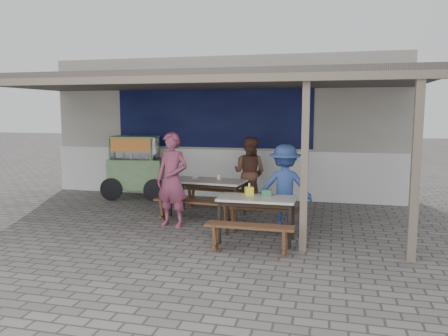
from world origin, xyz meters
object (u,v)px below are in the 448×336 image
bench_left_wall (219,194)px  patron_right_table (285,187)px  bench_right_wall (263,213)px  condiment_jar (219,177)px  bench_left_street (195,206)px  tissue_box (249,191)px  condiment_bowl (196,177)px  bench_right_street (250,232)px  vendor_cart (136,165)px  patron_wall_side (249,173)px  patron_street_side (172,180)px  donation_box (267,193)px  table_left (208,184)px  table_right (257,202)px

bench_left_wall → patron_right_table: bearing=-33.3°
bench_right_wall → condiment_jar: size_ratio=14.00×
bench_left_street → tissue_box: bearing=-24.3°
bench_left_wall → condiment_bowl: bearing=-119.7°
bench_left_street → condiment_jar: 0.98m
bench_right_street → bench_left_wall: bearing=113.3°
bench_left_street → vendor_cart: size_ratio=0.87×
bench_left_street → patron_wall_side: (0.77, 1.60, 0.45)m
patron_street_side → tissue_box: 1.59m
donation_box → patron_right_table: bearing=74.1°
bench_right_street → patron_wall_side: (-0.60, 3.12, 0.46)m
table_left → condiment_bowl: 0.35m
bench_right_street → vendor_cart: vendor_cart is taller
bench_right_wall → vendor_cart: 4.19m
donation_box → bench_right_street: bearing=-100.1°
bench_left_wall → donation_box: donation_box is taller
table_left → tissue_box: tissue_box is taller
bench_right_wall → bench_right_street: bearing=-90.0°
table_left → condiment_bowl: (-0.30, 0.15, 0.10)m
bench_left_wall → table_right: size_ratio=1.31×
table_right → donation_box: size_ratio=8.06×
table_right → donation_box: bearing=47.4°
donation_box → condiment_jar: bearing=128.7°
table_left → patron_street_side: 1.06m
bench_left_wall → condiment_bowl: condiment_bowl is taller
tissue_box → vendor_cart: bearing=141.2°
bench_left_wall → patron_street_side: bearing=-100.3°
vendor_cart → condiment_jar: size_ratio=19.49×
table_right → table_left: bearing=130.0°
patron_street_side → patron_right_table: patron_street_side is taller
bench_right_street → tissue_box: 0.97m
condiment_bowl → table_right: bearing=-46.6°
bench_right_street → condiment_bowl: bearing=124.4°
bench_right_wall → condiment_jar: (-1.10, 1.06, 0.47)m
bench_right_street → bench_right_wall: bearing=90.0°
patron_right_table → vendor_cart: bearing=-33.9°
patron_street_side → donation_box: 1.89m
bench_right_street → condiment_bowl: condiment_bowl is taller
bench_left_street → condiment_bowl: 0.94m
bench_right_wall → condiment_bowl: bearing=146.6°
patron_wall_side → tissue_box: bearing=116.7°
condiment_jar → condiment_bowl: size_ratio=0.54×
bench_right_street → vendor_cart: 4.99m
bench_right_wall → patron_wall_side: 1.99m
vendor_cart → patron_street_side: bearing=-58.6°
table_left → vendor_cart: size_ratio=0.85×
table_right → condiment_jar: 2.03m
vendor_cart → patron_wall_side: size_ratio=1.19×
table_right → patron_right_table: patron_right_table is taller
table_right → bench_right_wall: table_right is taller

